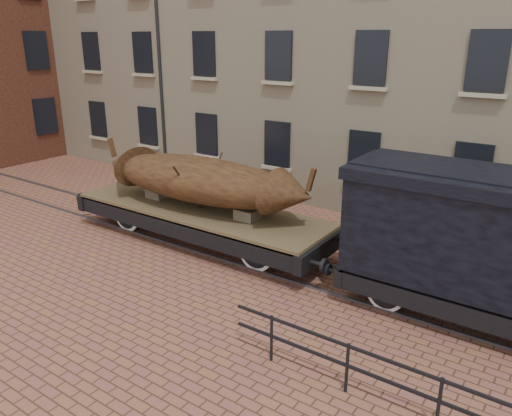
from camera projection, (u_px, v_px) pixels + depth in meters
The scene contains 6 objects.
ground at pixel (257, 257), 14.42m from camera, with size 90.00×90.00×0.00m, color brown.
warehouse_cream at pixel (480, 9), 18.26m from camera, with size 40.00×10.19×14.00m.
rail_track at pixel (257, 256), 14.41m from camera, with size 30.00×1.52×0.06m.
flatcar_wagon at pixel (200, 214), 15.27m from camera, with size 9.47×2.57×1.43m.
iron_boat at pixel (200, 179), 14.89m from camera, with size 7.60×2.38×1.78m.
goods_van at pixel (486, 233), 10.52m from camera, with size 6.59×2.40×3.41m.
Camera 1 is at (7.53, -10.80, 6.06)m, focal length 35.00 mm.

